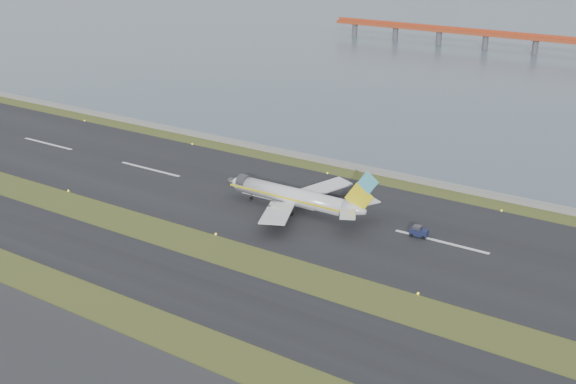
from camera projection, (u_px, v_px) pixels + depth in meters
ground at (192, 248)px, 142.67m from camera, size 1000.00×1000.00×0.00m
taxiway_strip at (149, 271)px, 133.33m from camera, size 1000.00×18.00×0.10m
runway_strip at (277, 201)px, 165.96m from camera, size 1000.00×45.00×0.10m
seawall at (342, 164)px, 189.11m from camera, size 1000.00×2.50×1.00m
airliner at (297, 197)px, 159.05m from camera, size 38.52×32.89×12.80m
pushback_tug at (419, 232)px, 147.45m from camera, size 3.80×2.51×2.30m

